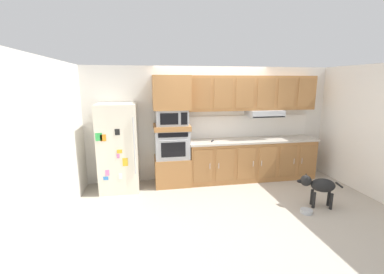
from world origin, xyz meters
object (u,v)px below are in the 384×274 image
(built_in_oven, at_px, (172,143))
(dog_food_bowl, at_px, (306,211))
(screwdriver, at_px, (213,141))
(microwave, at_px, (171,117))
(dog, at_px, (319,185))
(refrigerator, at_px, (118,147))

(built_in_oven, relative_size, dog_food_bowl, 3.50)
(screwdriver, bearing_deg, dog_food_bowl, -52.96)
(microwave, relative_size, screwdriver, 3.88)
(built_in_oven, relative_size, microwave, 1.09)
(dog, relative_size, dog_food_bowl, 3.67)
(dog, bearing_deg, built_in_oven, -11.33)
(built_in_oven, distance_m, microwave, 0.56)
(refrigerator, height_order, dog, refrigerator)
(built_in_oven, relative_size, dog, 0.95)
(built_in_oven, bearing_deg, microwave, -0.77)
(refrigerator, xyz_separation_m, dog_food_bowl, (3.18, -1.61, -0.85))
(microwave, relative_size, dog_food_bowl, 3.22)
(microwave, distance_m, dog_food_bowl, 3.04)
(built_in_oven, bearing_deg, dog, -31.70)
(screwdriver, bearing_deg, refrigerator, -179.73)
(refrigerator, bearing_deg, built_in_oven, 3.57)
(refrigerator, xyz_separation_m, screwdriver, (1.96, 0.01, 0.05))
(microwave, height_order, dog_food_bowl, microwave)
(refrigerator, xyz_separation_m, built_in_oven, (1.08, 0.07, 0.02))
(microwave, bearing_deg, refrigerator, -176.43)
(screwdriver, xyz_separation_m, dog_food_bowl, (1.22, -1.62, -0.90))
(dog, bearing_deg, dog_food_bowl, 49.90)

